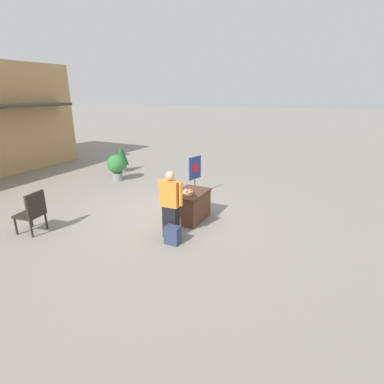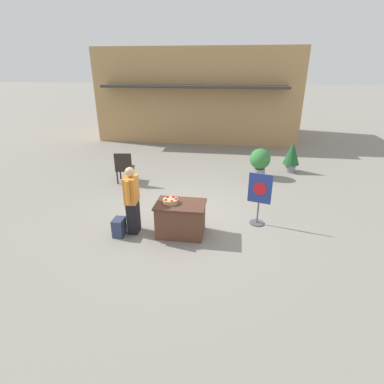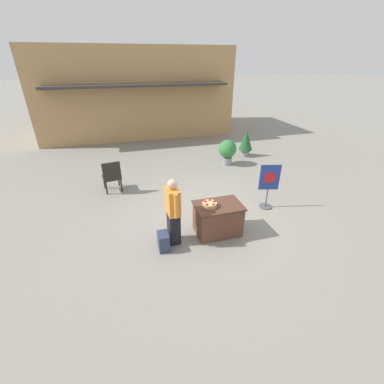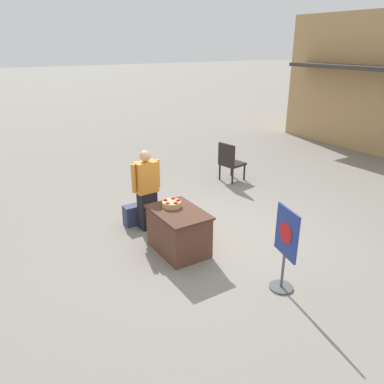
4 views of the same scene
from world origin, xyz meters
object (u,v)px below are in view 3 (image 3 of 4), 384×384
object	(u,v)px
apple_basket	(210,204)
patio_chair	(112,175)
person_visitor	(173,212)
potted_plant_far_right	(246,142)
poster_board	(269,185)
display_table	(218,219)
backpack	(163,241)
potted_plant_near_left	(227,150)

from	to	relation	value
apple_basket	patio_chair	bearing A→B (deg)	126.35
person_visitor	potted_plant_far_right	size ratio (longest dim) A/B	1.43
poster_board	patio_chair	world-z (taller)	poster_board
display_table	backpack	size ratio (longest dim) A/B	2.70
patio_chair	apple_basket	bearing A→B (deg)	-152.77
poster_board	apple_basket	bearing A→B (deg)	-54.77
backpack	apple_basket	bearing A→B (deg)	13.00
display_table	apple_basket	bearing A→B (deg)	-178.94
person_visitor	potted_plant_far_right	bearing A→B (deg)	45.94
person_visitor	patio_chair	size ratio (longest dim) A/B	1.54
potted_plant_near_left	poster_board	bearing A→B (deg)	-93.98
person_visitor	poster_board	size ratio (longest dim) A/B	1.22
backpack	potted_plant_near_left	xyz separation A→B (m)	(3.44, 4.52, 0.39)
potted_plant_near_left	potted_plant_far_right	bearing A→B (deg)	31.72
apple_basket	poster_board	bearing A→B (deg)	20.46
display_table	potted_plant_near_left	size ratio (longest dim) A/B	1.11
display_table	backpack	distance (m)	1.44
display_table	poster_board	bearing A→B (deg)	22.67
potted_plant_far_right	person_visitor	bearing A→B (deg)	-130.70
potted_plant_near_left	person_visitor	bearing A→B (deg)	-126.18
display_table	potted_plant_far_right	xyz separation A→B (m)	(3.22, 4.98, 0.25)
poster_board	potted_plant_near_left	world-z (taller)	poster_board
backpack	potted_plant_far_right	distance (m)	7.01
apple_basket	person_visitor	bearing A→B (deg)	-176.06
potted_plant_far_right	patio_chair	bearing A→B (deg)	-160.94
person_visitor	display_table	bearing A→B (deg)	0.00
apple_basket	potted_plant_far_right	world-z (taller)	potted_plant_far_right
poster_board	potted_plant_near_left	xyz separation A→B (m)	(0.24, 3.49, -0.12)
display_table	potted_plant_far_right	size ratio (longest dim) A/B	1.00
person_visitor	backpack	distance (m)	0.71
apple_basket	potted_plant_near_left	xyz separation A→B (m)	(2.27, 4.25, -0.24)
apple_basket	potted_plant_near_left	bearing A→B (deg)	61.92
display_table	person_visitor	size ratio (longest dim) A/B	0.70
apple_basket	person_visitor	size ratio (longest dim) A/B	0.21
poster_board	potted_plant_near_left	distance (m)	3.50
person_visitor	potted_plant_near_left	xyz separation A→B (m)	(3.15, 4.31, -0.22)
apple_basket	potted_plant_far_right	bearing A→B (deg)	55.29
display_table	apple_basket	xyz separation A→B (m)	(-0.23, -0.00, 0.45)
apple_basket	person_visitor	world-z (taller)	person_visitor
apple_basket	backpack	world-z (taller)	apple_basket
display_table	potted_plant_far_right	distance (m)	5.93
apple_basket	poster_board	distance (m)	2.16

